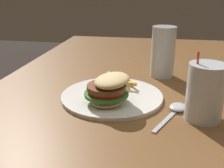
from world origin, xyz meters
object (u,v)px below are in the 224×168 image
object	(u,v)px
meal_plate_near	(111,92)
beer_glass	(163,54)
juice_glass	(205,95)
spoon	(177,108)

from	to	relation	value
meal_plate_near	beer_glass	xyz separation A→B (m)	(-0.23, 0.14, 0.05)
meal_plate_near	beer_glass	bearing A→B (deg)	149.61
beer_glass	meal_plate_near	bearing A→B (deg)	-30.39
juice_glass	spoon	size ratio (longest dim) A/B	1.03
beer_glass	spoon	world-z (taller)	beer_glass
beer_glass	spoon	distance (m)	0.27
meal_plate_near	spoon	size ratio (longest dim) A/B	1.78
meal_plate_near	juice_glass	size ratio (longest dim) A/B	1.73
spoon	beer_glass	bearing A→B (deg)	32.72
spoon	juice_glass	bearing A→B (deg)	-93.84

